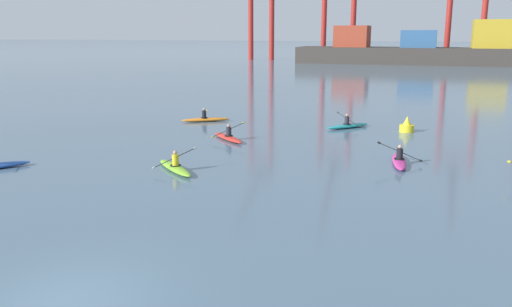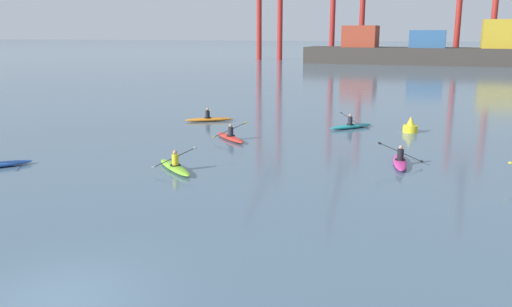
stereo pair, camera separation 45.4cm
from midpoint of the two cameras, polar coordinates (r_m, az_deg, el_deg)
The scene contains 8 objects.
ground_plane at distance 13.41m, azimuth -20.89°, elevation -14.92°, with size 800.00×800.00×0.00m, color slate.
container_barge at distance 110.99m, azimuth 17.24°, elevation 10.65°, with size 47.84×9.97×8.56m.
channel_buoy at distance 34.31m, azimuth 15.71°, elevation 2.88°, with size 0.90×0.90×1.00m.
kayak_orange at distance 37.17m, azimuth -5.86°, elevation 3.75°, with size 3.18×2.35×1.02m.
kayak_teal at distance 34.87m, azimuth 9.57°, elevation 3.02°, with size 2.67×2.97×0.98m.
kayak_magenta at distance 25.76m, azimuth 14.80°, elevation -0.73°, with size 2.14×3.45×1.08m.
kayak_lime at distance 24.02m, azimuth -9.34°, elevation -1.45°, with size 2.96×2.68×1.02m.
kayak_red at distance 30.59m, azimuth -3.47°, elevation 1.80°, with size 2.91×2.74×1.02m.
Camera 1 is at (7.74, -9.00, 6.08)m, focal length 36.81 mm.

